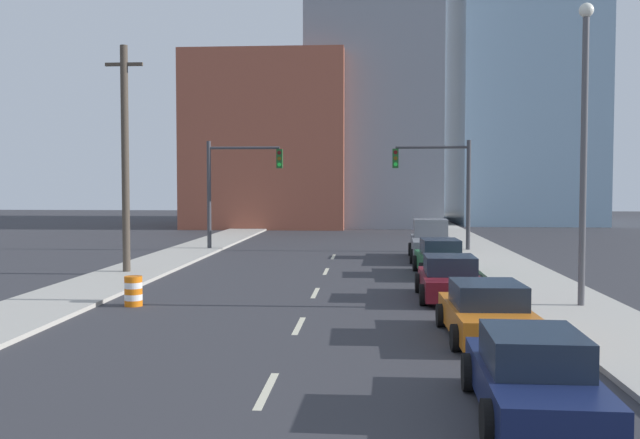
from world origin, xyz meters
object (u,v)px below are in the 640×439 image
Objects in this scene: traffic_signal_right at (447,180)px; sedan_orange at (487,313)px; street_lamp at (584,135)px; sedan_navy at (533,377)px; utility_pole_left_mid at (125,158)px; pickup_truck_gray at (431,243)px; sedan_green at (440,259)px; traffic_signal_left at (230,180)px; traffic_barrel at (133,291)px; sedan_maroon at (450,279)px.

traffic_signal_right is 23.35m from sedan_orange.
street_lamp reaches higher than sedan_navy.
utility_pole_left_mid reaches higher than street_lamp.
utility_pole_left_mid is at bearing -150.40° from pickup_truck_gray.
sedan_green is (-1.39, -10.69, -3.42)m from traffic_signal_right.
traffic_signal_left is 1.39× the size of sedan_orange.
traffic_barrel is at bearing -88.06° from traffic_signal_left.
traffic_signal_right is 11.31m from sedan_green.
traffic_barrel is 0.10× the size of street_lamp.
utility_pole_left_mid is 14.85m from sedan_maroon.
traffic_signal_right is at bearing 88.43° from sedan_navy.
traffic_signal_right is 1.39× the size of sedan_orange.
traffic_signal_right is at bearing 0.00° from traffic_signal_left.
pickup_truck_gray is (0.46, 12.69, 0.16)m from sedan_maroon.
sedan_green is (0.30, 6.25, 0.03)m from sedan_maroon.
street_lamp is 15.48m from pickup_truck_gray.
utility_pole_left_mid is at bearing 127.99° from sedan_navy.
sedan_orange is (13.30, -11.75, -4.33)m from utility_pole_left_mid.
sedan_orange is at bearing -129.16° from street_lamp.
street_lamp is at bearing 71.67° from sedan_navy.
utility_pole_left_mid is 2.18× the size of sedan_maroon.
sedan_maroon is at bearing 11.57° from traffic_barrel.
traffic_barrel is 0.16× the size of pickup_truck_gray.
traffic_signal_right is at bearing 85.13° from sedan_orange.
sedan_orange is at bearing -88.61° from pickup_truck_gray.
utility_pole_left_mid reaches higher than traffic_signal_right.
pickup_truck_gray is (-1.22, -4.24, -3.29)m from traffic_signal_right.
traffic_signal_left is 1.43× the size of sedan_maroon.
sedan_orange is (0.24, 6.05, -0.02)m from sedan_navy.
traffic_signal_right is 0.65× the size of utility_pole_left_mid.
sedan_maroon is at bearing -23.38° from utility_pole_left_mid.
traffic_signal_left is at bearing 114.28° from sedan_orange.
utility_pole_left_mid reaches higher than traffic_barrel.
utility_pole_left_mid is (-14.73, -11.30, 0.85)m from traffic_signal_right.
utility_pole_left_mid is 15.79m from pickup_truck_gray.
traffic_signal_left is 20.37m from sedan_maroon.
utility_pole_left_mid is 22.49m from sedan_navy.
traffic_signal_left is 1.38× the size of sedan_navy.
utility_pole_left_mid reaches higher than traffic_signal_left.
traffic_signal_left is 0.65× the size of utility_pole_left_mid.
sedan_orange is at bearing -91.93° from sedan_green.
sedan_green is at bearing 2.61° from utility_pole_left_mid.
sedan_maroon is 0.95× the size of sedan_green.
pickup_truck_gray reaches higher than sedan_green.
street_lamp is 1.53× the size of pickup_truck_gray.
traffic_signal_right is 1.04× the size of pickup_truck_gray.
sedan_orange is (11.04, -23.05, -3.48)m from traffic_signal_left.
traffic_signal_right reaches higher than sedan_maroon.
traffic_signal_right is 5.51m from pickup_truck_gray.
utility_pole_left_mid reaches higher than pickup_truck_gray.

